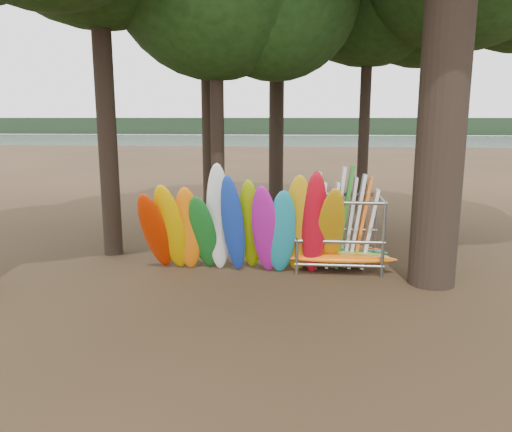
{
  "coord_description": "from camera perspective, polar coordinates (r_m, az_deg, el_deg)",
  "views": [
    {
      "loc": [
        0.69,
        -12.49,
        4.2
      ],
      "look_at": [
        -0.63,
        1.5,
        1.4
      ],
      "focal_mm": 35.0,
      "sensor_mm": 36.0,
      "label": 1
    }
  ],
  "objects": [
    {
      "name": "far_shore",
      "position": [
        122.51,
        5.13,
        10.19
      ],
      "size": [
        160.0,
        4.0,
        4.0
      ],
      "primitive_type": "cube",
      "color": "black",
      "rests_on": "ground"
    },
    {
      "name": "kayak_row",
      "position": [
        13.25,
        -1.69,
        -1.37
      ],
      "size": [
        5.47,
        2.08,
        3.18
      ],
      "color": "red",
      "rests_on": "ground"
    },
    {
      "name": "ground",
      "position": [
        13.19,
        2.12,
        -7.3
      ],
      "size": [
        120.0,
        120.0,
        0.0
      ],
      "primitive_type": "plane",
      "color": "#47331E",
      "rests_on": "ground"
    },
    {
      "name": "storage_rack",
      "position": [
        14.14,
        9.33,
        -2.07
      ],
      "size": [
        3.17,
        1.54,
        2.93
      ],
      "color": "slate",
      "rests_on": "ground"
    },
    {
      "name": "lake",
      "position": [
        72.61,
        4.86,
        7.91
      ],
      "size": [
        160.0,
        160.0,
        0.0
      ],
      "primitive_type": "plane",
      "color": "gray",
      "rests_on": "ground"
    }
  ]
}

